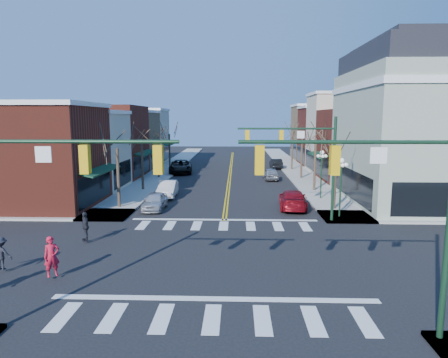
# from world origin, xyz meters

# --- Properties ---
(ground) EXTENTS (160.00, 160.00, 0.00)m
(ground) POSITION_xyz_m (0.00, 0.00, 0.00)
(ground) COLOR black
(ground) RESTS_ON ground
(sidewalk_left) EXTENTS (3.50, 70.00, 0.15)m
(sidewalk_left) POSITION_xyz_m (-8.75, 20.00, 0.07)
(sidewalk_left) COLOR #9E9B93
(sidewalk_left) RESTS_ON ground
(sidewalk_right) EXTENTS (3.50, 70.00, 0.15)m
(sidewalk_right) POSITION_xyz_m (8.75, 20.00, 0.07)
(sidewalk_right) COLOR #9E9B93
(sidewalk_right) RESTS_ON ground
(bldg_left_brick_a) EXTENTS (10.00, 8.50, 8.00)m
(bldg_left_brick_a) POSITION_xyz_m (-15.50, 11.75, 4.00)
(bldg_left_brick_a) COLOR maroon
(bldg_left_brick_a) RESTS_ON ground
(bldg_left_stucco_a) EXTENTS (10.00, 7.00, 7.50)m
(bldg_left_stucco_a) POSITION_xyz_m (-15.50, 19.50, 3.75)
(bldg_left_stucco_a) COLOR beige
(bldg_left_stucco_a) RESTS_ON ground
(bldg_left_brick_b) EXTENTS (10.00, 9.00, 8.50)m
(bldg_left_brick_b) POSITION_xyz_m (-15.50, 27.50, 4.25)
(bldg_left_brick_b) COLOR maroon
(bldg_left_brick_b) RESTS_ON ground
(bldg_left_tan) EXTENTS (10.00, 7.50, 7.80)m
(bldg_left_tan) POSITION_xyz_m (-15.50, 35.75, 3.90)
(bldg_left_tan) COLOR #947752
(bldg_left_tan) RESTS_ON ground
(bldg_left_stucco_b) EXTENTS (10.00, 8.00, 8.20)m
(bldg_left_stucco_b) POSITION_xyz_m (-15.50, 43.50, 4.10)
(bldg_left_stucco_b) COLOR beige
(bldg_left_stucco_b) RESTS_ON ground
(bldg_right_brick_a) EXTENTS (10.00, 8.50, 8.00)m
(bldg_right_brick_a) POSITION_xyz_m (15.50, 25.75, 4.00)
(bldg_right_brick_a) COLOR maroon
(bldg_right_brick_a) RESTS_ON ground
(bldg_right_stucco) EXTENTS (10.00, 7.00, 10.00)m
(bldg_right_stucco) POSITION_xyz_m (15.50, 33.50, 5.00)
(bldg_right_stucco) COLOR beige
(bldg_right_stucco) RESTS_ON ground
(bldg_right_brick_b) EXTENTS (10.00, 8.00, 8.50)m
(bldg_right_brick_b) POSITION_xyz_m (15.50, 41.00, 4.25)
(bldg_right_brick_b) COLOR maroon
(bldg_right_brick_b) RESTS_ON ground
(bldg_right_tan) EXTENTS (10.00, 8.00, 9.00)m
(bldg_right_tan) POSITION_xyz_m (15.50, 49.00, 4.50)
(bldg_right_tan) COLOR #947752
(bldg_right_tan) RESTS_ON ground
(victorian_corner) EXTENTS (12.25, 14.25, 13.30)m
(victorian_corner) POSITION_xyz_m (16.50, 14.50, 6.66)
(victorian_corner) COLOR #97A28D
(victorian_corner) RESTS_ON ground
(traffic_mast_near_left) EXTENTS (6.60, 0.28, 7.20)m
(traffic_mast_near_left) POSITION_xyz_m (-5.55, -7.40, 4.71)
(traffic_mast_near_left) COLOR #14331E
(traffic_mast_near_left) RESTS_ON ground
(traffic_mast_near_right) EXTENTS (6.60, 0.28, 7.20)m
(traffic_mast_near_right) POSITION_xyz_m (5.55, -7.40, 4.71)
(traffic_mast_near_right) COLOR #14331E
(traffic_mast_near_right) RESTS_ON ground
(traffic_mast_far_right) EXTENTS (6.60, 0.28, 7.20)m
(traffic_mast_far_right) POSITION_xyz_m (5.55, 7.40, 4.71)
(traffic_mast_far_right) COLOR #14331E
(traffic_mast_far_right) RESTS_ON ground
(lamppost_corner) EXTENTS (0.36, 0.36, 4.33)m
(lamppost_corner) POSITION_xyz_m (8.20, 8.50, 2.96)
(lamppost_corner) COLOR #14331E
(lamppost_corner) RESTS_ON ground
(lamppost_midblock) EXTENTS (0.36, 0.36, 4.33)m
(lamppost_midblock) POSITION_xyz_m (8.20, 15.00, 2.96)
(lamppost_midblock) COLOR #14331E
(lamppost_midblock) RESTS_ON ground
(tree_left_a) EXTENTS (0.24, 0.24, 4.76)m
(tree_left_a) POSITION_xyz_m (-8.40, 11.00, 2.38)
(tree_left_a) COLOR #382B21
(tree_left_a) RESTS_ON ground
(tree_left_b) EXTENTS (0.24, 0.24, 5.04)m
(tree_left_b) POSITION_xyz_m (-8.40, 19.00, 2.52)
(tree_left_b) COLOR #382B21
(tree_left_b) RESTS_ON ground
(tree_left_c) EXTENTS (0.24, 0.24, 4.55)m
(tree_left_c) POSITION_xyz_m (-8.40, 27.00, 2.27)
(tree_left_c) COLOR #382B21
(tree_left_c) RESTS_ON ground
(tree_left_d) EXTENTS (0.24, 0.24, 4.90)m
(tree_left_d) POSITION_xyz_m (-8.40, 35.00, 2.45)
(tree_left_d) COLOR #382B21
(tree_left_d) RESTS_ON ground
(tree_right_a) EXTENTS (0.24, 0.24, 4.62)m
(tree_right_a) POSITION_xyz_m (8.40, 11.00, 2.31)
(tree_right_a) COLOR #382B21
(tree_right_a) RESTS_ON ground
(tree_right_b) EXTENTS (0.24, 0.24, 5.18)m
(tree_right_b) POSITION_xyz_m (8.40, 19.00, 2.59)
(tree_right_b) COLOR #382B21
(tree_right_b) RESTS_ON ground
(tree_right_c) EXTENTS (0.24, 0.24, 4.83)m
(tree_right_c) POSITION_xyz_m (8.40, 27.00, 2.42)
(tree_right_c) COLOR #382B21
(tree_right_c) RESTS_ON ground
(tree_right_d) EXTENTS (0.24, 0.24, 4.97)m
(tree_right_d) POSITION_xyz_m (8.40, 35.00, 2.48)
(tree_right_d) COLOR #382B21
(tree_right_d) RESTS_ON ground
(car_left_near) EXTENTS (1.61, 3.94, 1.34)m
(car_left_near) POSITION_xyz_m (-5.53, 10.82, 0.67)
(car_left_near) COLOR silver
(car_left_near) RESTS_ON ground
(car_left_mid) EXTENTS (1.70, 4.42, 1.44)m
(car_left_mid) POSITION_xyz_m (-5.42, 15.99, 0.72)
(car_left_mid) COLOR silver
(car_left_mid) RESTS_ON ground
(car_left_far) EXTENTS (3.36, 6.31, 1.69)m
(car_left_far) POSITION_xyz_m (-6.40, 31.55, 0.84)
(car_left_far) COLOR black
(car_left_far) RESTS_ON ground
(car_right_near) EXTENTS (2.49, 5.25, 1.48)m
(car_right_near) POSITION_xyz_m (5.29, 11.53, 0.74)
(car_right_near) COLOR maroon
(car_right_near) RESTS_ON ground
(car_right_mid) EXTENTS (1.70, 4.07, 1.38)m
(car_right_mid) POSITION_xyz_m (4.80, 26.32, 0.69)
(car_right_mid) COLOR #A4A5A9
(car_right_mid) RESTS_ON ground
(car_right_far) EXTENTS (1.61, 4.22, 1.37)m
(car_right_far) POSITION_xyz_m (6.40, 36.74, 0.69)
(car_right_far) COLOR black
(car_right_far) RESTS_ON ground
(pedestrian_red_a) EXTENTS (0.79, 0.74, 1.81)m
(pedestrian_red_a) POSITION_xyz_m (-7.30, -2.89, 1.06)
(pedestrian_red_a) COLOR red
(pedestrian_red_a) RESTS_ON sidewalk_left
(pedestrian_dark_a) EXTENTS (0.82, 1.06, 1.68)m
(pedestrian_dark_a) POSITION_xyz_m (-7.78, 2.30, 0.99)
(pedestrian_dark_a) COLOR black
(pedestrian_dark_a) RESTS_ON sidewalk_left
(pedestrian_dark_b) EXTENTS (1.05, 0.67, 1.55)m
(pedestrian_dark_b) POSITION_xyz_m (-10.00, -2.19, 0.92)
(pedestrian_dark_b) COLOR black
(pedestrian_dark_b) RESTS_ON sidewalk_left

